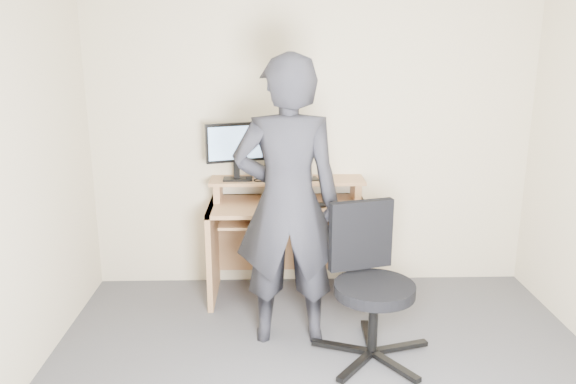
{
  "coord_description": "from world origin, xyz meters",
  "views": [
    {
      "loc": [
        -0.31,
        -2.65,
        1.94
      ],
      "look_at": [
        -0.21,
        1.05,
        0.95
      ],
      "focal_mm": 35.0,
      "sensor_mm": 36.0,
      "label": 1
    }
  ],
  "objects_px": {
    "monitor": "(236,146)",
    "desk": "(287,226)",
    "person": "(287,203)",
    "office_chair": "(369,277)"
  },
  "relations": [
    {
      "from": "desk",
      "to": "person",
      "type": "xyz_separation_m",
      "value": [
        -0.02,
        -0.74,
        0.4
      ]
    },
    {
      "from": "monitor",
      "to": "office_chair",
      "type": "distance_m",
      "value": 1.48
    },
    {
      "from": "person",
      "to": "monitor",
      "type": "bearing_deg",
      "value": -65.22
    },
    {
      "from": "desk",
      "to": "monitor",
      "type": "relative_size",
      "value": 2.66
    },
    {
      "from": "monitor",
      "to": "office_chair",
      "type": "bearing_deg",
      "value": -67.9
    },
    {
      "from": "desk",
      "to": "monitor",
      "type": "height_order",
      "value": "monitor"
    },
    {
      "from": "desk",
      "to": "monitor",
      "type": "xyz_separation_m",
      "value": [
        -0.39,
        0.04,
        0.63
      ]
    },
    {
      "from": "monitor",
      "to": "desk",
      "type": "bearing_deg",
      "value": -25.44
    },
    {
      "from": "desk",
      "to": "person",
      "type": "bearing_deg",
      "value": -91.64
    },
    {
      "from": "monitor",
      "to": "person",
      "type": "relative_size",
      "value": 0.24
    }
  ]
}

